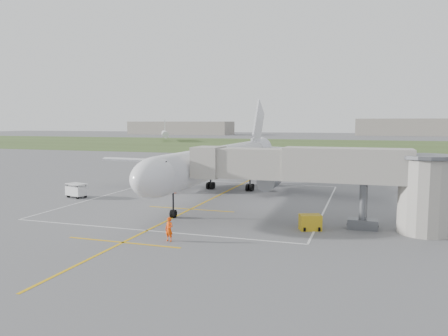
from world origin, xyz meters
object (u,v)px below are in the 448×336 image
(jet_bridge, at_px, (338,175))
(ramp_worker_wing, at_px, (175,186))
(gpu_unit, at_px, (310,222))
(ramp_worker_nose, at_px, (169,229))
(airliner, at_px, (222,161))
(baggage_cart, at_px, (77,190))

(jet_bridge, distance_m, ramp_worker_wing, 25.71)
(jet_bridge, distance_m, gpu_unit, 4.93)
(jet_bridge, bearing_deg, ramp_worker_wing, 149.42)
(gpu_unit, height_order, ramp_worker_nose, ramp_worker_nose)
(airliner, xyz_separation_m, gpu_unit, (13.61, -16.09, -3.71))
(gpu_unit, relative_size, ramp_worker_nose, 1.12)
(baggage_cart, bearing_deg, ramp_worker_nose, -20.09)
(ramp_worker_nose, relative_size, ramp_worker_wing, 1.06)
(gpu_unit, bearing_deg, ramp_worker_nose, -166.57)
(jet_bridge, height_order, ramp_worker_wing, jet_bridge)
(ramp_worker_nose, bearing_deg, ramp_worker_wing, 125.52)
(airliner, height_order, ramp_worker_nose, airliner)
(airliner, relative_size, baggage_cart, 16.02)
(jet_bridge, distance_m, ramp_worker_nose, 15.78)
(ramp_worker_wing, bearing_deg, ramp_worker_nose, 153.86)
(baggage_cart, bearing_deg, ramp_worker_wing, 51.21)
(baggage_cart, bearing_deg, gpu_unit, 2.42)
(jet_bridge, xyz_separation_m, ramp_worker_wing, (-21.89, 12.94, -3.83))
(ramp_worker_nose, xyz_separation_m, ramp_worker_wing, (-9.50, 21.94, -0.06))
(gpu_unit, height_order, ramp_worker_wing, ramp_worker_wing)
(airliner, xyz_separation_m, baggage_cart, (-16.49, -8.40, -3.47))
(baggage_cart, relative_size, ramp_worker_wing, 1.60)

